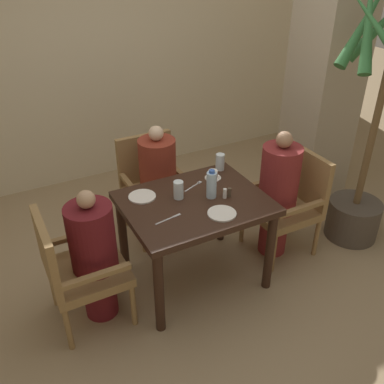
{
  "coord_description": "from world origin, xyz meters",
  "views": [
    {
      "loc": [
        -1.26,
        -2.34,
        2.44
      ],
      "look_at": [
        0.0,
        0.04,
        0.8
      ],
      "focal_mm": 40.0,
      "sensor_mm": 36.0,
      "label": 1
    }
  ],
  "objects_px": {
    "plate_main_right": "(142,197)",
    "glass_tall_mid": "(179,190)",
    "diner_in_left_chair": "(94,255)",
    "potted_palm": "(371,148)",
    "chair_right_side": "(290,199)",
    "water_bottle": "(212,185)",
    "glass_tall_near": "(220,162)",
    "diner_in_far_chair": "(158,182)",
    "chair_left_side": "(75,267)",
    "plate_main_left": "(222,213)",
    "chair_far_side": "(152,182)",
    "diner_in_right_chair": "(278,194)",
    "teacup_with_saucer": "(213,175)"
  },
  "relations": [
    {
      "from": "chair_far_side",
      "to": "plate_main_right",
      "type": "distance_m",
      "value": 0.73
    },
    {
      "from": "diner_in_far_chair",
      "to": "plate_main_left",
      "type": "height_order",
      "value": "diner_in_far_chair"
    },
    {
      "from": "chair_right_side",
      "to": "plate_main_right",
      "type": "xyz_separation_m",
      "value": [
        -1.25,
        0.22,
        0.27
      ]
    },
    {
      "from": "plate_main_right",
      "to": "teacup_with_saucer",
      "type": "bearing_deg",
      "value": 0.35
    },
    {
      "from": "diner_in_left_chair",
      "to": "diner_in_right_chair",
      "type": "height_order",
      "value": "diner_in_right_chair"
    },
    {
      "from": "diner_in_right_chair",
      "to": "water_bottle",
      "type": "height_order",
      "value": "diner_in_right_chair"
    },
    {
      "from": "chair_left_side",
      "to": "diner_in_left_chair",
      "type": "height_order",
      "value": "diner_in_left_chair"
    },
    {
      "from": "diner_in_left_chair",
      "to": "potted_palm",
      "type": "height_order",
      "value": "potted_palm"
    },
    {
      "from": "chair_left_side",
      "to": "potted_palm",
      "type": "xyz_separation_m",
      "value": [
        2.51,
        -0.17,
        0.41
      ]
    },
    {
      "from": "chair_right_side",
      "to": "glass_tall_mid",
      "type": "bearing_deg",
      "value": 175.13
    },
    {
      "from": "diner_in_right_chair",
      "to": "potted_palm",
      "type": "xyz_separation_m",
      "value": [
        0.8,
        -0.17,
        0.31
      ]
    },
    {
      "from": "diner_in_left_chair",
      "to": "glass_tall_mid",
      "type": "relative_size",
      "value": 7.63
    },
    {
      "from": "plate_main_right",
      "to": "teacup_with_saucer",
      "type": "relative_size",
      "value": 1.55
    },
    {
      "from": "diner_in_left_chair",
      "to": "glass_tall_mid",
      "type": "height_order",
      "value": "diner_in_left_chair"
    },
    {
      "from": "chair_far_side",
      "to": "plate_main_right",
      "type": "height_order",
      "value": "chair_far_side"
    },
    {
      "from": "water_bottle",
      "to": "chair_left_side",
      "type": "bearing_deg",
      "value": 179.29
    },
    {
      "from": "diner_in_left_chair",
      "to": "chair_right_side",
      "type": "xyz_separation_m",
      "value": [
        1.71,
        -0.0,
        -0.05
      ]
    },
    {
      "from": "chair_left_side",
      "to": "plate_main_right",
      "type": "height_order",
      "value": "chair_left_side"
    },
    {
      "from": "diner_in_right_chair",
      "to": "diner_in_far_chair",
      "type": "bearing_deg",
      "value": 139.19
    },
    {
      "from": "chair_left_side",
      "to": "diner_in_right_chair",
      "type": "bearing_deg",
      "value": 0.0
    },
    {
      "from": "chair_right_side",
      "to": "water_bottle",
      "type": "bearing_deg",
      "value": -179.05
    },
    {
      "from": "potted_palm",
      "to": "teacup_with_saucer",
      "type": "height_order",
      "value": "potted_palm"
    },
    {
      "from": "chair_left_side",
      "to": "glass_tall_mid",
      "type": "relative_size",
      "value": 6.52
    },
    {
      "from": "plate_main_right",
      "to": "glass_tall_mid",
      "type": "relative_size",
      "value": 1.48
    },
    {
      "from": "diner_in_right_chair",
      "to": "water_bottle",
      "type": "relative_size",
      "value": 5.07
    },
    {
      "from": "diner_in_far_chair",
      "to": "plate_main_right",
      "type": "bearing_deg",
      "value": -125.56
    },
    {
      "from": "diner_in_far_chair",
      "to": "chair_right_side",
      "type": "relative_size",
      "value": 1.22
    },
    {
      "from": "teacup_with_saucer",
      "to": "diner_in_far_chair",
      "type": "bearing_deg",
      "value": 122.46
    },
    {
      "from": "chair_right_side",
      "to": "glass_tall_near",
      "type": "bearing_deg",
      "value": 147.14
    },
    {
      "from": "diner_in_far_chair",
      "to": "glass_tall_mid",
      "type": "height_order",
      "value": "diner_in_far_chair"
    },
    {
      "from": "potted_palm",
      "to": "water_bottle",
      "type": "bearing_deg",
      "value": 173.71
    },
    {
      "from": "chair_far_side",
      "to": "diner_in_far_chair",
      "type": "bearing_deg",
      "value": -90.0
    },
    {
      "from": "plate_main_right",
      "to": "glass_tall_near",
      "type": "xyz_separation_m",
      "value": [
        0.74,
        0.11,
        0.06
      ]
    },
    {
      "from": "glass_tall_near",
      "to": "teacup_with_saucer",
      "type": "bearing_deg",
      "value": -140.65
    },
    {
      "from": "potted_palm",
      "to": "chair_left_side",
      "type": "bearing_deg",
      "value": 176.06
    },
    {
      "from": "teacup_with_saucer",
      "to": "water_bottle",
      "type": "height_order",
      "value": "water_bottle"
    },
    {
      "from": "chair_right_side",
      "to": "diner_in_right_chair",
      "type": "relative_size",
      "value": 0.79
    },
    {
      "from": "chair_left_side",
      "to": "plate_main_left",
      "type": "relative_size",
      "value": 4.39
    },
    {
      "from": "chair_right_side",
      "to": "water_bottle",
      "type": "distance_m",
      "value": 0.87
    },
    {
      "from": "chair_left_side",
      "to": "glass_tall_near",
      "type": "xyz_separation_m",
      "value": [
        1.34,
        0.33,
        0.33
      ]
    },
    {
      "from": "plate_main_left",
      "to": "teacup_with_saucer",
      "type": "distance_m",
      "value": 0.52
    },
    {
      "from": "diner_in_left_chair",
      "to": "chair_far_side",
      "type": "height_order",
      "value": "diner_in_left_chair"
    },
    {
      "from": "water_bottle",
      "to": "glass_tall_mid",
      "type": "height_order",
      "value": "water_bottle"
    },
    {
      "from": "chair_left_side",
      "to": "glass_tall_near",
      "type": "relative_size",
      "value": 6.52
    },
    {
      "from": "potted_palm",
      "to": "plate_main_left",
      "type": "distance_m",
      "value": 1.5
    },
    {
      "from": "diner_in_far_chair",
      "to": "chair_right_side",
      "type": "height_order",
      "value": "diner_in_far_chair"
    },
    {
      "from": "water_bottle",
      "to": "glass_tall_near",
      "type": "distance_m",
      "value": 0.45
    },
    {
      "from": "diner_in_far_chair",
      "to": "chair_left_side",
      "type": "bearing_deg",
      "value": -143.84
    },
    {
      "from": "chair_far_side",
      "to": "plate_main_left",
      "type": "height_order",
      "value": "chair_far_side"
    },
    {
      "from": "potted_palm",
      "to": "teacup_with_saucer",
      "type": "relative_size",
      "value": 17.49
    }
  ]
}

